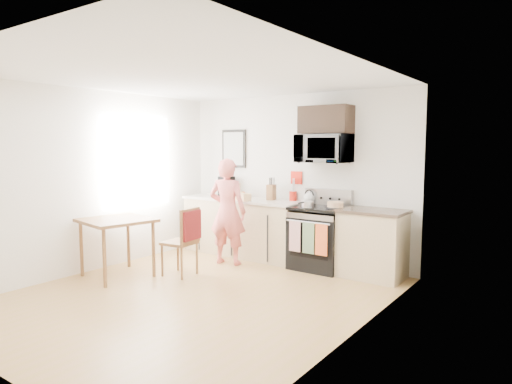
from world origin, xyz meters
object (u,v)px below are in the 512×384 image
Objects in this scene: chair at (187,233)px; person at (228,212)px; range at (319,239)px; dining_table at (117,226)px; microwave at (324,149)px; cake at (335,205)px.

person is at bearing 82.53° from chair.
range is at bearing 41.67° from chair.
person is 1.69× the size of chair.
dining_table is 0.92× the size of chair.
microwave reaches higher than range.
range reaches higher than chair.
range is 1.22× the size of chair.
microwave is at bearing 150.90° from cake.
range is at bearing 170.60° from cake.
microwave is 0.80× the size of chair.
chair is at bearing -130.16° from microwave.
dining_table is 0.97m from chair.
range is 2.89m from dining_table.
dining_table is (-0.81, -1.42, -0.09)m from person.
person is 5.89× the size of cake.
dining_table is at bearing 45.85° from person.
microwave is at bearing 45.09° from dining_table.
microwave reaches higher than dining_table.
person is at bearing -155.98° from range.
person is (-1.27, -0.67, -0.95)m from microwave.
dining_table is at bearing -134.91° from microwave.
person is at bearing -152.17° from microwave.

